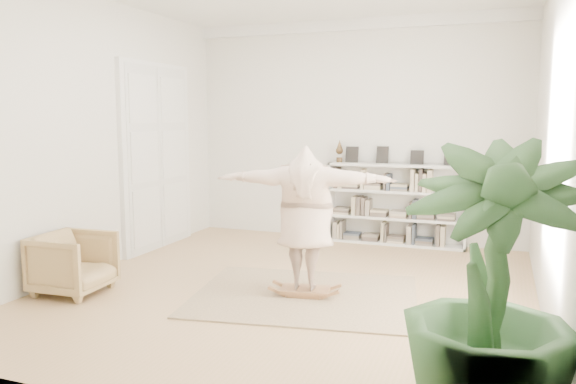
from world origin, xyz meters
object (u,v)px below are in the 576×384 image
(person, at_px, (305,215))
(rocker_board, at_px, (305,290))
(bookshelf, at_px, (396,205))
(houseplant, at_px, (489,295))
(armchair, at_px, (73,263))

(person, bearing_deg, rocker_board, -65.81)
(bookshelf, distance_m, person, 3.10)
(bookshelf, height_order, rocker_board, bookshelf)
(rocker_board, height_order, person, person)
(person, distance_m, houseplant, 3.06)
(person, height_order, houseplant, houseplant)
(armchair, xyz_separation_m, rocker_board, (2.56, 0.83, -0.28))
(armchair, bearing_deg, bookshelf, -40.97)
(armchair, distance_m, houseplant, 4.82)
(armchair, bearing_deg, houseplant, -110.95)
(bookshelf, height_order, armchair, bookshelf)
(person, xyz_separation_m, houseplant, (1.99, -2.32, 0.00))
(person, bearing_deg, houseplant, 121.17)
(armchair, relative_size, rocker_board, 1.30)
(bookshelf, distance_m, armchair, 4.94)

